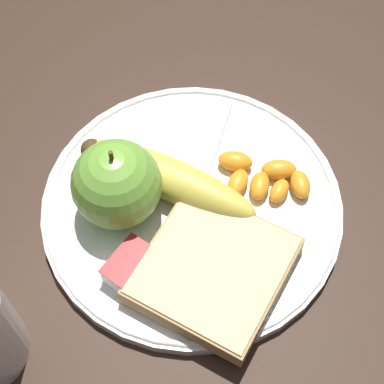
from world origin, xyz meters
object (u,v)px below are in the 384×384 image
(bread_slice, at_px, (213,270))
(plate, at_px, (192,206))
(apple, at_px, (117,184))
(jam_packet, at_px, (129,266))
(fork, at_px, (195,199))
(banana, at_px, (164,181))

(bread_slice, bearing_deg, plate, 49.70)
(apple, distance_m, jam_packet, 0.07)
(bread_slice, xyz_separation_m, jam_packet, (-0.04, 0.06, -0.00))
(fork, bearing_deg, banana, -90.62)
(banana, xyz_separation_m, jam_packet, (-0.08, -0.02, -0.01))
(banana, height_order, fork, banana)
(banana, bearing_deg, apple, 147.25)
(apple, height_order, banana, apple)
(plate, distance_m, bread_slice, 0.07)
(plate, relative_size, banana, 1.57)
(banana, height_order, bread_slice, banana)
(plate, xyz_separation_m, fork, (0.00, -0.00, 0.01))
(plate, bearing_deg, bread_slice, -130.30)
(plate, relative_size, apple, 3.12)
(plate, height_order, jam_packet, jam_packet)
(bread_slice, distance_m, fork, 0.08)
(apple, xyz_separation_m, fork, (0.04, -0.05, -0.04))
(plate, xyz_separation_m, banana, (-0.00, 0.03, 0.02))
(plate, relative_size, jam_packet, 6.15)
(banana, distance_m, jam_packet, 0.08)
(bread_slice, height_order, jam_packet, same)
(plate, distance_m, apple, 0.08)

